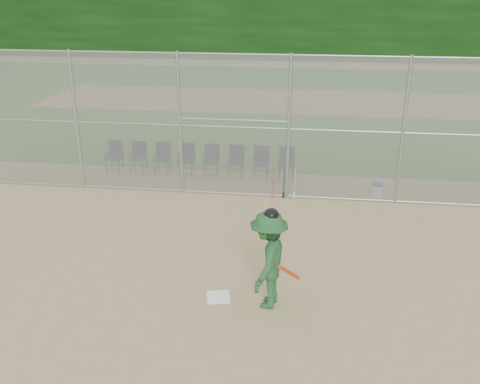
# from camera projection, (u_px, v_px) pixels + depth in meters

# --- Properties ---
(ground) EXTENTS (100.00, 100.00, 0.00)m
(ground) POSITION_uv_depth(u_px,v_px,m) (224.00, 289.00, 10.66)
(ground) COLOR tan
(ground) RESTS_ON ground
(grass_strip) EXTENTS (100.00, 100.00, 0.00)m
(grass_strip) POSITION_uv_depth(u_px,v_px,m) (279.00, 101.00, 27.24)
(grass_strip) COLOR #2B631D
(grass_strip) RESTS_ON ground
(dirt_patch_far) EXTENTS (24.00, 24.00, 0.00)m
(dirt_patch_far) POSITION_uv_depth(u_px,v_px,m) (279.00, 101.00, 27.24)
(dirt_patch_far) COLOR #A5805B
(dirt_patch_far) RESTS_ON ground
(backstop_fence) EXTENTS (16.09, 0.09, 4.00)m
(backstop_fence) POSITION_uv_depth(u_px,v_px,m) (252.00, 125.00, 14.50)
(backstop_fence) COLOR gray
(backstop_fence) RESTS_ON ground
(home_plate) EXTENTS (0.53, 0.53, 0.02)m
(home_plate) POSITION_uv_depth(u_px,v_px,m) (218.00, 297.00, 10.37)
(home_plate) COLOR white
(home_plate) RESTS_ON ground
(batter_at_plate) EXTENTS (1.07, 1.40, 1.99)m
(batter_at_plate) POSITION_uv_depth(u_px,v_px,m) (268.00, 259.00, 9.81)
(batter_at_plate) COLOR #215228
(batter_at_plate) RESTS_ON ground
(water_cooler) EXTENTS (0.31, 0.31, 0.39)m
(water_cooler) POSITION_uv_depth(u_px,v_px,m) (377.00, 190.00, 15.11)
(water_cooler) COLOR white
(water_cooler) RESTS_ON ground
(spare_bats) EXTENTS (0.66, 0.38, 0.82)m
(spare_bats) POSITION_uv_depth(u_px,v_px,m) (284.00, 182.00, 15.11)
(spare_bats) COLOR #D84C14
(spare_bats) RESTS_ON ground
(chair_0) EXTENTS (0.54, 0.52, 0.96)m
(chair_0) POSITION_uv_depth(u_px,v_px,m) (114.00, 157.00, 17.09)
(chair_0) COLOR #0E1A36
(chair_0) RESTS_ON ground
(chair_1) EXTENTS (0.54, 0.52, 0.96)m
(chair_1) POSITION_uv_depth(u_px,v_px,m) (138.00, 158.00, 16.99)
(chair_1) COLOR #0E1A36
(chair_1) RESTS_ON ground
(chair_2) EXTENTS (0.54, 0.52, 0.96)m
(chair_2) POSITION_uv_depth(u_px,v_px,m) (162.00, 159.00, 16.90)
(chair_2) COLOR #0E1A36
(chair_2) RESTS_ON ground
(chair_3) EXTENTS (0.54, 0.52, 0.96)m
(chair_3) POSITION_uv_depth(u_px,v_px,m) (186.00, 160.00, 16.81)
(chair_3) COLOR #0E1A36
(chair_3) RESTS_ON ground
(chair_4) EXTENTS (0.54, 0.52, 0.96)m
(chair_4) POSITION_uv_depth(u_px,v_px,m) (211.00, 161.00, 16.71)
(chair_4) COLOR #0E1A36
(chair_4) RESTS_ON ground
(chair_5) EXTENTS (0.54, 0.52, 0.96)m
(chair_5) POSITION_uv_depth(u_px,v_px,m) (236.00, 162.00, 16.62)
(chair_5) COLOR #0E1A36
(chair_5) RESTS_ON ground
(chair_6) EXTENTS (0.54, 0.52, 0.96)m
(chair_6) POSITION_uv_depth(u_px,v_px,m) (261.00, 163.00, 16.52)
(chair_6) COLOR #0E1A36
(chair_6) RESTS_ON ground
(chair_7) EXTENTS (0.54, 0.52, 0.96)m
(chair_7) POSITION_uv_depth(u_px,v_px,m) (287.00, 164.00, 16.43)
(chair_7) COLOR #0E1A36
(chair_7) RESTS_ON ground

